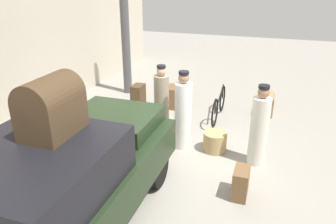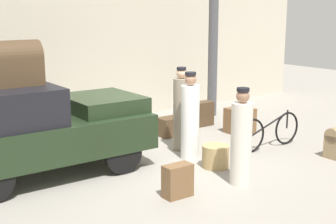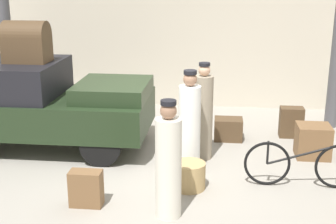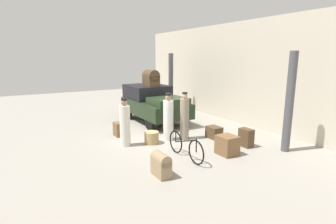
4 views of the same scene
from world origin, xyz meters
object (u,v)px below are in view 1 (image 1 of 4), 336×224
object	(u,v)px
truck	(71,172)
trunk_on_truck_roof	(51,106)
porter_with_bicycle	(183,113)
trunk_wicker_pale	(241,183)
bicycle	(219,105)
conductor_in_dark_uniform	(162,106)
trunk_large_brown	(176,97)
trunk_barrel_dark	(268,103)
suitcase_tan_flat	(138,95)
porter_carrying_trunk	(259,129)
suitcase_small_leather	(130,116)
wicker_basket	(215,142)

from	to	relation	value
truck	trunk_on_truck_roof	distance (m)	1.12
porter_with_bicycle	trunk_on_truck_roof	size ratio (longest dim) A/B	2.19
porter_with_bicycle	trunk_wicker_pale	xyz separation A→B (m)	(-1.38, -1.43, -0.53)
bicycle	conductor_in_dark_uniform	bearing A→B (deg)	147.05
trunk_large_brown	trunk_barrel_dark	world-z (taller)	trunk_barrel_dark
trunk_large_brown	suitcase_tan_flat	bearing A→B (deg)	102.44
porter_with_bicycle	porter_carrying_trunk	size ratio (longest dim) A/B	1.04
truck	trunk_large_brown	bearing A→B (deg)	-0.20
porter_carrying_trunk	suitcase_tan_flat	bearing A→B (deg)	58.68
trunk_large_brown	suitcase_small_leather	xyz separation A→B (m)	(-1.51, 0.75, -0.08)
trunk_barrel_dark	porter_with_bicycle	bearing A→B (deg)	146.04
truck	trunk_wicker_pale	distance (m)	2.79
porter_carrying_trunk	truck	bearing A→B (deg)	137.43
trunk_barrel_dark	porter_carrying_trunk	bearing A→B (deg)	178.34
trunk_on_truck_roof	porter_with_bicycle	bearing A→B (deg)	-15.64
bicycle	porter_with_bicycle	distance (m)	1.90
wicker_basket	suitcase_small_leather	xyz separation A→B (m)	(0.63, 2.30, 0.01)
conductor_in_dark_uniform	trunk_wicker_pale	bearing A→B (deg)	-128.54
wicker_basket	porter_with_bicycle	world-z (taller)	porter_with_bicycle
bicycle	porter_with_bicycle	xyz separation A→B (m)	(-1.79, 0.46, 0.42)
wicker_basket	trunk_large_brown	xyz separation A→B (m)	(2.14, 1.55, 0.09)
truck	trunk_wicker_pale	size ratio (longest dim) A/B	7.07
wicker_basket	suitcase_tan_flat	world-z (taller)	suitcase_tan_flat
wicker_basket	suitcase_tan_flat	bearing A→B (deg)	53.95
truck	trunk_barrel_dark	size ratio (longest dim) A/B	5.98
porter_with_bicycle	porter_carrying_trunk	xyz separation A→B (m)	(-0.18, -1.60, -0.03)
porter_with_bicycle	suitcase_small_leather	distance (m)	1.82
truck	wicker_basket	size ratio (longest dim) A/B	7.38
porter_carrying_trunk	trunk_on_truck_roof	bearing A→B (deg)	139.57
suitcase_tan_flat	bicycle	bearing A→B (deg)	-93.91
porter_with_bicycle	suitcase_tan_flat	xyz separation A→B (m)	(1.95, 1.91, -0.48)
bicycle	trunk_large_brown	xyz separation A→B (m)	(0.40, 1.30, -0.07)
suitcase_tan_flat	trunk_wicker_pale	world-z (taller)	suitcase_tan_flat
truck	suitcase_small_leather	size ratio (longest dim) A/B	6.68
conductor_in_dark_uniform	suitcase_tan_flat	distance (m)	2.26
truck	trunk_barrel_dark	world-z (taller)	truck
trunk_large_brown	suitcase_small_leather	distance (m)	1.69
wicker_basket	suitcase_tan_flat	xyz separation A→B (m)	(1.90, 2.62, 0.10)
truck	conductor_in_dark_uniform	bearing A→B (deg)	-5.48
truck	porter_with_bicycle	xyz separation A→B (m)	(2.85, -0.86, -0.12)
trunk_wicker_pale	suitcase_small_leather	distance (m)	3.66
porter_carrying_trunk	suitcase_tan_flat	world-z (taller)	porter_carrying_trunk
trunk_on_truck_roof	trunk_barrel_dark	bearing A→B (deg)	-24.54
bicycle	conductor_in_dark_uniform	distance (m)	1.94
trunk_large_brown	suitcase_small_leather	size ratio (longest dim) A/B	1.07
conductor_in_dark_uniform	trunk_wicker_pale	world-z (taller)	conductor_in_dark_uniform
trunk_barrel_dark	wicker_basket	bearing A→B (deg)	158.44
truck	suitcase_tan_flat	distance (m)	4.95
truck	trunk_on_truck_roof	xyz separation A→B (m)	(-0.21, 0.00, 1.10)
trunk_large_brown	trunk_wicker_pale	xyz separation A→B (m)	(-3.57, -2.27, -0.04)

